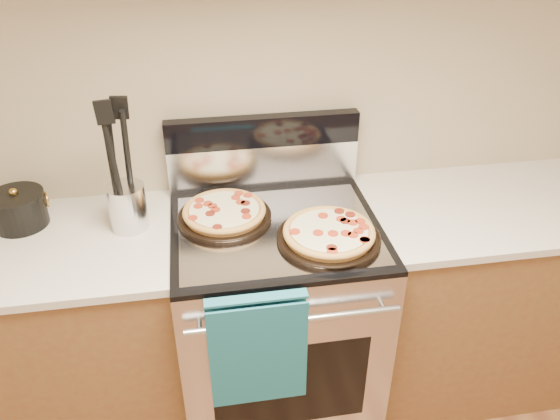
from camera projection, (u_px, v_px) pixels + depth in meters
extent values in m
plane|color=tan|center=(261.00, 80.00, 2.06)|extent=(4.00, 0.00, 4.00)
cube|color=#B7B7BC|center=(276.00, 321.00, 2.24)|extent=(0.76, 0.68, 0.90)
cube|color=black|center=(291.00, 385.00, 1.96)|extent=(0.56, 0.01, 0.40)
cube|color=black|center=(276.00, 228.00, 1.99)|extent=(0.76, 0.68, 0.02)
cube|color=silver|center=(264.00, 165.00, 2.20)|extent=(0.76, 0.06, 0.18)
cube|color=black|center=(263.00, 131.00, 2.12)|extent=(0.76, 0.06, 0.12)
cylinder|color=silver|center=(294.00, 321.00, 1.74)|extent=(0.70, 0.03, 0.03)
cube|color=gray|center=(277.00, 229.00, 1.96)|extent=(0.70, 0.55, 0.01)
cube|color=brown|center=(54.00, 343.00, 2.14)|extent=(1.00, 0.62, 0.88)
cube|color=beige|center=(26.00, 250.00, 1.90)|extent=(1.02, 0.64, 0.03)
cube|color=brown|center=(473.00, 295.00, 2.39)|extent=(1.00, 0.62, 0.88)
cube|color=beige|center=(495.00, 206.00, 2.15)|extent=(1.02, 0.64, 0.03)
cylinder|color=silver|center=(128.00, 207.00, 1.96)|extent=(0.15, 0.15, 0.17)
cylinder|color=black|center=(19.00, 211.00, 1.98)|extent=(0.24, 0.24, 0.12)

